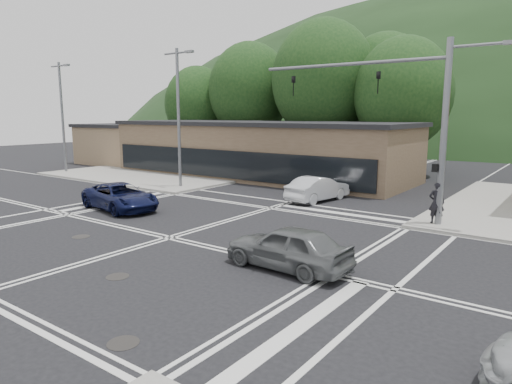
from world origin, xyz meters
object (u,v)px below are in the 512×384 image
Objects in this scene: car_queue_a at (318,189)px; car_northbound at (327,178)px; car_queue_b at (363,181)px; pedestrian at (437,203)px; car_blue_west at (120,197)px; car_grey_center at (288,247)px.

car_queue_a is 0.94× the size of car_northbound.
pedestrian reaches higher than car_queue_b.
car_grey_center reaches higher than car_blue_west.
car_blue_west is at bearing 58.16° from car_queue_a.
car_queue_a is at bearing -42.71° from pedestrian.
pedestrian is at bearing -39.28° from car_northbound.
car_queue_a is (7.07, 8.18, 0.02)m from car_blue_west.
car_grey_center reaches higher than car_queue_a.
car_queue_a is 4.67m from car_queue_b.
car_queue_a is 4.57m from car_northbound.
car_queue_b is at bearing -89.90° from car_queue_a.
car_queue_b is at bearing -21.89° from car_blue_west.
car_blue_west is 15.35m from pedestrian.
car_queue_a is at bearing -31.38° from car_blue_west.
pedestrian is (2.29, 8.52, 0.35)m from car_grey_center.
car_queue_a is 2.31× the size of pedestrian.
pedestrian is at bearing 166.96° from car_grey_center.
car_northbound is (-1.63, 4.27, -0.04)m from car_queue_a.
car_grey_center is at bearing -92.92° from car_blue_west.
car_grey_center is 11.81m from car_queue_a.
car_queue_a is 1.07× the size of car_queue_b.
car_northbound is (5.44, 12.45, -0.02)m from car_blue_west.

